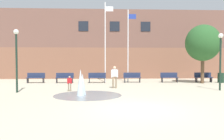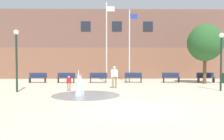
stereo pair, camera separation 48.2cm
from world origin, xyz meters
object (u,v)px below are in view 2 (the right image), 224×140
(park_bench_left_of_flagpoles, at_px, (66,78))
(trash_can, at_px, (224,78))
(park_bench_center, at_px, (133,77))
(park_bench_far_left, at_px, (38,77))
(park_bench_under_left_flagpole, at_px, (98,77))
(flagpole_right, at_px, (130,44))
(adult_near_bench, at_px, (114,75))
(child_in_fountain, at_px, (69,82))
(park_bench_far_right, at_px, (206,77))
(park_bench_under_right_flagpole, at_px, (171,77))
(lamp_post_right_lane, at_px, (221,53))
(flagpole_left, at_px, (107,40))
(street_tree_near_building, at_px, (205,43))
(lamp_post_left_lane, at_px, (16,51))

(park_bench_left_of_flagpoles, distance_m, trash_can, 14.26)
(park_bench_center, bearing_deg, park_bench_far_left, -179.47)
(park_bench_under_left_flagpole, relative_size, flagpole_right, 0.24)
(adult_near_bench, relative_size, trash_can, 1.77)
(child_in_fountain, bearing_deg, park_bench_far_right, -163.33)
(park_bench_under_right_flagpole, xyz_separation_m, adult_near_bench, (-5.34, -4.37, 0.45))
(park_bench_under_left_flagpole, relative_size, lamp_post_right_lane, 0.42)
(park_bench_left_of_flagpoles, xyz_separation_m, lamp_post_right_lane, (11.26, -5.68, 2.01))
(flagpole_left, distance_m, lamp_post_right_lane, 9.98)
(park_bench_far_right, distance_m, adult_near_bench, 9.59)
(park_bench_center, distance_m, street_tree_near_building, 6.95)
(park_bench_far_right, relative_size, flagpole_right, 0.24)
(trash_can, bearing_deg, park_bench_left_of_flagpoles, 178.42)
(park_bench_under_left_flagpole, height_order, flagpole_left, flagpole_left)
(flagpole_right, distance_m, street_tree_near_building, 6.62)
(street_tree_near_building, bearing_deg, child_in_fountain, -156.53)
(park_bench_under_right_flagpole, xyz_separation_m, lamp_post_right_lane, (1.62, -5.84, 2.01))
(park_bench_far_left, height_order, trash_can, park_bench_far_left)
(park_bench_far_right, bearing_deg, flagpole_left, 176.45)
(park_bench_far_left, xyz_separation_m, park_bench_under_left_flagpole, (5.55, -0.08, 0.00))
(street_tree_near_building, bearing_deg, park_bench_under_left_flagpole, 174.31)
(child_in_fountain, bearing_deg, adult_near_bench, -164.15)
(park_bench_under_right_flagpole, distance_m, park_bench_far_right, 3.21)
(park_bench_under_right_flagpole, xyz_separation_m, child_in_fountain, (-8.35, -5.81, 0.10))
(park_bench_under_right_flagpole, relative_size, child_in_fountain, 1.62)
(lamp_post_right_lane, bearing_deg, park_bench_under_right_flagpole, 105.49)
(park_bench_far_right, height_order, child_in_fountain, child_in_fountain)
(park_bench_center, distance_m, park_bench_far_right, 6.68)
(flagpole_right, bearing_deg, street_tree_near_building, -13.58)
(adult_near_bench, distance_m, lamp_post_left_lane, 6.67)
(park_bench_under_right_flagpole, distance_m, lamp_post_left_lane, 13.29)
(park_bench_far_right, bearing_deg, park_bench_left_of_flagpoles, -179.51)
(child_in_fountain, xyz_separation_m, flagpole_right, (4.57, 6.33, 3.05))
(lamp_post_left_lane, relative_size, trash_can, 4.35)
(park_bench_far_left, distance_m, trash_can, 16.89)
(park_bench_far_left, height_order, park_bench_far_right, same)
(flagpole_right, relative_size, lamp_post_left_lane, 1.74)
(park_bench_under_right_flagpole, height_order, adult_near_bench, adult_near_bench)
(adult_near_bench, bearing_deg, park_bench_under_left_flagpole, 146.77)
(park_bench_under_left_flagpole, xyz_separation_m, adult_near_bench, (1.37, -4.27, 0.45))
(flagpole_right, bearing_deg, park_bench_center, -56.14)
(park_bench_under_left_flagpole, distance_m, lamp_post_left_lane, 8.10)
(trash_can, bearing_deg, child_in_fountain, -157.90)
(park_bench_left_of_flagpoles, xyz_separation_m, park_bench_under_left_flagpole, (2.93, 0.06, 0.00))
(park_bench_far_left, xyz_separation_m, park_bench_far_right, (15.48, -0.03, 0.00))
(adult_near_bench, distance_m, lamp_post_right_lane, 7.28)
(lamp_post_left_lane, distance_m, trash_can, 17.26)
(park_bench_far_left, xyz_separation_m, lamp_post_right_lane, (13.88, -5.82, 2.01))
(flagpole_left, bearing_deg, lamp_post_right_lane, -40.12)
(lamp_post_right_lane, distance_m, trash_can, 6.41)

